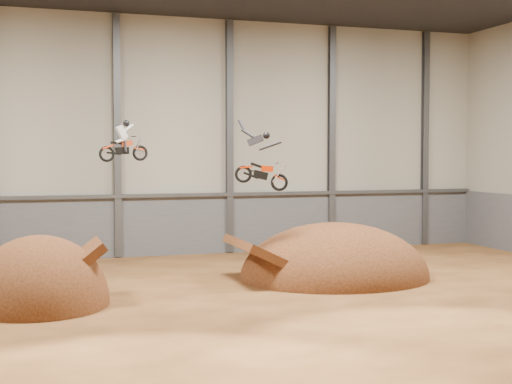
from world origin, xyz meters
The scene contains 12 objects.
floor centered at (0.00, 0.00, 0.00)m, with size 40.00×40.00×0.00m, color #532F16.
back_wall centered at (0.00, 15.00, 7.00)m, with size 40.00×0.10×14.00m, color #A19E8E.
lower_band_back centered at (0.00, 14.90, 1.75)m, with size 39.80×0.18×3.50m, color #595B61.
steel_rail centered at (0.00, 14.75, 3.55)m, with size 39.80×0.35×0.20m, color #47494F.
steel_column_2 centered at (-3.33, 14.80, 7.00)m, with size 0.40×0.36×13.90m, color #47494F.
steel_column_3 centered at (3.33, 14.80, 7.00)m, with size 0.40×0.36×13.90m, color #47494F.
steel_column_4 centered at (10.00, 14.80, 7.00)m, with size 0.40×0.36×13.90m, color #47494F.
steel_column_5 centered at (16.67, 14.80, 7.00)m, with size 0.40×0.36×13.90m, color #47494F.
takeoff_ramp centered at (-7.88, 2.67, 0.00)m, with size 5.52×6.37×5.52m, color #401F10.
landing_ramp centered at (5.78, 4.77, 0.00)m, with size 9.25×8.18×5.34m, color #401F10.
fmx_rider_a centered at (-4.11, 5.76, 6.64)m, with size 2.21×0.84×2.00m, color red, non-canonical shape.
fmx_rider_b centered at (1.69, 3.93, 5.88)m, with size 3.22×0.92×2.76m, color red, non-canonical shape.
Camera 1 is at (-8.20, -26.48, 5.93)m, focal length 50.00 mm.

